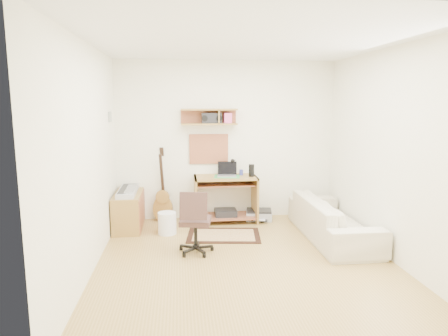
{
  "coord_description": "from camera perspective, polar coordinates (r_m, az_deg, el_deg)",
  "views": [
    {
      "loc": [
        -0.78,
        -4.63,
        1.94
      ],
      "look_at": [
        -0.15,
        1.05,
        1.0
      ],
      "focal_mm": 32.46,
      "sensor_mm": 36.0,
      "label": 1
    }
  ],
  "objects": [
    {
      "name": "desk",
      "position": [
        6.59,
        0.23,
        -4.4
      ],
      "size": [
        1.0,
        0.55,
        0.75
      ],
      "primitive_type": null,
      "color": "olive",
      "rests_on": "floor"
    },
    {
      "name": "back_wall",
      "position": [
        6.72,
        0.37,
        3.87
      ],
      "size": [
        3.6,
        0.01,
        2.6
      ],
      "primitive_type": "cube",
      "color": "white",
      "rests_on": "ground"
    },
    {
      "name": "left_wall",
      "position": [
        4.79,
        -18.62,
        1.16
      ],
      "size": [
        0.01,
        4.0,
        2.6
      ],
      "primitive_type": "cube",
      "color": "white",
      "rests_on": "ground"
    },
    {
      "name": "boombox",
      "position": [
        6.53,
        -1.77,
        7.05
      ],
      "size": [
        0.31,
        0.14,
        0.16
      ],
      "primitive_type": "cube",
      "color": "black",
      "rests_on": "wall_shelf"
    },
    {
      "name": "pencil_cup",
      "position": [
        6.64,
        2.44,
        -0.61
      ],
      "size": [
        0.06,
        0.06,
        0.09
      ],
      "primitive_type": "cylinder",
      "color": "#303892",
      "rests_on": "desk"
    },
    {
      "name": "laptop",
      "position": [
        6.47,
        0.42,
        -0.21
      ],
      "size": [
        0.35,
        0.35,
        0.23
      ],
      "primitive_type": null,
      "rotation": [
        0.0,
        0.0,
        -0.15
      ],
      "color": "silver",
      "rests_on": "desk"
    },
    {
      "name": "right_wall",
      "position": [
        5.35,
        22.66,
        1.73
      ],
      "size": [
        0.01,
        4.0,
        2.6
      ],
      "primitive_type": "cube",
      "color": "white",
      "rests_on": "ground"
    },
    {
      "name": "desk_lamp",
      "position": [
        6.65,
        1.55,
        0.18
      ],
      "size": [
        0.09,
        0.09,
        0.26
      ],
      "primitive_type": null,
      "color": "black",
      "rests_on": "desk"
    },
    {
      "name": "speaker",
      "position": [
        6.51,
        3.89,
        -0.34
      ],
      "size": [
        0.09,
        0.09,
        0.2
      ],
      "primitive_type": "cylinder",
      "color": "black",
      "rests_on": "desk"
    },
    {
      "name": "wall_photo",
      "position": [
        6.22,
        -15.77,
        6.96
      ],
      "size": [
        0.02,
        0.2,
        0.15
      ],
      "primitive_type": "cube",
      "color": "#4C8CBF",
      "rests_on": "left_wall"
    },
    {
      "name": "task_chair",
      "position": [
        5.26,
        -4.03,
        -7.44
      ],
      "size": [
        0.5,
        0.5,
        0.85
      ],
      "primitive_type": null,
      "rotation": [
        0.0,
        0.0,
        -0.17
      ],
      "color": "#3D2924",
      "rests_on": "floor"
    },
    {
      "name": "ceiling",
      "position": [
        4.75,
        3.36,
        17.37
      ],
      "size": [
        3.6,
        4.0,
        0.01
      ],
      "primitive_type": "cube",
      "color": "white",
      "rests_on": "ground"
    },
    {
      "name": "guitar",
      "position": [
        6.64,
        -8.7,
        -2.37
      ],
      "size": [
        0.37,
        0.28,
        1.21
      ],
      "primitive_type": null,
      "rotation": [
        0.0,
        0.0,
        -0.28
      ],
      "color": "#A57732",
      "rests_on": "floor"
    },
    {
      "name": "cork_board",
      "position": [
        6.68,
        -2.17,
        2.7
      ],
      "size": [
        0.64,
        0.03,
        0.49
      ],
      "primitive_type": "cube",
      "color": "tan",
      "rests_on": "back_wall"
    },
    {
      "name": "waste_basket",
      "position": [
        6.1,
        -8.01,
        -7.7
      ],
      "size": [
        0.33,
        0.33,
        0.32
      ],
      "primitive_type": "cylinder",
      "rotation": [
        0.0,
        0.0,
        0.28
      ],
      "color": "white",
      "rests_on": "floor"
    },
    {
      "name": "printer",
      "position": [
        6.79,
        4.95,
        -6.55
      ],
      "size": [
        0.47,
        0.39,
        0.16
      ],
      "primitive_type": "cube",
      "rotation": [
        0.0,
        0.0,
        -0.17
      ],
      "color": "#A5A8AA",
      "rests_on": "floor"
    },
    {
      "name": "cabinet",
      "position": [
        6.45,
        -13.3,
        -5.87
      ],
      "size": [
        0.4,
        0.9,
        0.55
      ],
      "primitive_type": "cube",
      "color": "olive",
      "rests_on": "floor"
    },
    {
      "name": "wall_shelf",
      "position": [
        6.53,
        -2.13,
        7.22
      ],
      "size": [
        0.9,
        0.25,
        0.26
      ],
      "primitive_type": "cube",
      "color": "olive",
      "rests_on": "back_wall"
    },
    {
      "name": "rug",
      "position": [
        6.01,
        -0.05,
        -9.43
      ],
      "size": [
        1.13,
        0.82,
        0.01
      ],
      "primitive_type": "cube",
      "rotation": [
        0.0,
        0.0,
        -0.12
      ],
      "color": "beige",
      "rests_on": "floor"
    },
    {
      "name": "sofa",
      "position": [
        6.01,
        15.07,
        -6.05
      ],
      "size": [
        0.57,
        1.94,
        0.76
      ],
      "primitive_type": "imported",
      "rotation": [
        0.0,
        0.0,
        1.57
      ],
      "color": "beige",
      "rests_on": "floor"
    },
    {
      "name": "music_keyboard",
      "position": [
        6.38,
        -13.4,
        -3.18
      ],
      "size": [
        0.26,
        0.82,
        0.07
      ],
      "primitive_type": "cube",
      "color": "#B2B5BA",
      "rests_on": "cabinet"
    },
    {
      "name": "floor",
      "position": [
        5.09,
        3.07,
        -13.16
      ],
      "size": [
        3.6,
        4.0,
        0.01
      ],
      "primitive_type": "cube",
      "color": "#AE8A48",
      "rests_on": "ground"
    }
  ]
}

